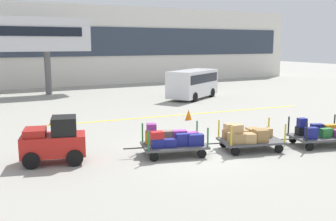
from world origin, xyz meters
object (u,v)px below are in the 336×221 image
object	(u,v)px
baggage_cart_tail	(320,134)
safety_cone_near	(189,115)
baggage_cart_lead	(173,141)
shuttle_van	(193,82)
baggage_tug	(55,141)
baggage_cart_middle	(248,137)
safety_cone_far	(53,119)

from	to	relation	value
baggage_cart_tail	safety_cone_near	xyz separation A→B (m)	(-1.85, 7.02, -0.21)
baggage_cart_lead	shuttle_van	size ratio (longest dim) A/B	0.61
baggage_tug	baggage_cart_middle	bearing A→B (deg)	-15.17
baggage_cart_lead	baggage_tug	bearing A→B (deg)	165.20
baggage_cart_lead	baggage_cart_tail	xyz separation A→B (m)	(5.81, -1.58, -0.05)
baggage_cart_lead	shuttle_van	world-z (taller)	shuttle_van
baggage_cart_lead	safety_cone_near	xyz separation A→B (m)	(3.95, 5.44, -0.26)
baggage_cart_lead	shuttle_van	xyz separation A→B (m)	(8.41, 12.26, 0.70)
baggage_cart_lead	safety_cone_near	size ratio (longest dim) A/B	5.61
baggage_cart_tail	baggage_tug	bearing A→B (deg)	164.97
baggage_cart_middle	safety_cone_far	distance (m)	10.05
baggage_tug	baggage_cart_lead	bearing A→B (deg)	-14.80
baggage_cart_middle	shuttle_van	world-z (taller)	shuttle_van
baggage_cart_tail	shuttle_van	bearing A→B (deg)	79.34
shuttle_van	safety_cone_near	size ratio (longest dim) A/B	9.25
shuttle_van	safety_cone_near	xyz separation A→B (m)	(-4.46, -6.82, -0.96)
baggage_cart_lead	safety_cone_far	bearing A→B (deg)	109.64
baggage_cart_middle	safety_cone_near	xyz separation A→B (m)	(1.15, 6.23, -0.25)
safety_cone_near	safety_cone_far	distance (m)	7.01
safety_cone_near	safety_cone_far	size ratio (longest dim) A/B	1.00
baggage_cart_lead	baggage_cart_tail	distance (m)	6.02
baggage_cart_middle	safety_cone_far	bearing A→B (deg)	123.33
baggage_cart_lead	safety_cone_far	xyz separation A→B (m)	(-2.72, 7.61, -0.26)
shuttle_van	baggage_cart_tail	bearing A→B (deg)	-100.66
baggage_cart_lead	safety_cone_near	bearing A→B (deg)	54.01
baggage_cart_lead	safety_cone_far	size ratio (longest dim) A/B	5.61
shuttle_van	safety_cone_far	distance (m)	12.10
baggage_cart_lead	shuttle_van	bearing A→B (deg)	55.55
baggage_cart_middle	safety_cone_near	distance (m)	6.34
baggage_cart_middle	safety_cone_far	xyz separation A→B (m)	(-5.52, 8.40, -0.25)
baggage_tug	safety_cone_far	size ratio (longest dim) A/B	4.21
baggage_tug	shuttle_van	size ratio (longest dim) A/B	0.46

